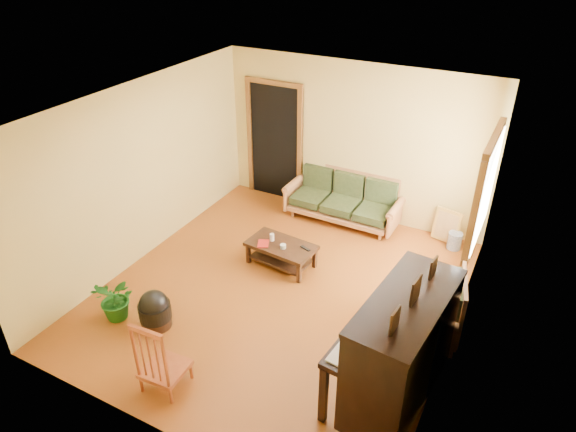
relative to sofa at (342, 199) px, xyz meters
The scene contains 16 objects.
floor 2.22m from the sofa, 89.83° to the right, with size 5.00×5.00×0.00m, color #632D0D.
doorway 1.60m from the sofa, 168.26° to the left, with size 1.08×0.16×2.05m, color black.
window 2.62m from the sofa, 21.65° to the right, with size 0.12×1.36×1.46m, color white.
sofa is the anchor object (origin of this frame).
coffee_table 1.66m from the sofa, 99.97° to the right, with size 0.99×0.54×0.36m, color black.
armchair 2.86m from the sofa, 47.14° to the right, with size 0.87×0.91×0.91m, color #995F38.
piano 3.76m from the sofa, 58.90° to the right, with size 0.90×1.53×1.35m, color black.
footstool 3.65m from the sofa, 106.82° to the right, with size 0.40×0.40×0.38m, color black.
red_chair 4.19m from the sofa, 94.43° to the right, with size 0.44×0.48×0.95m, color maroon.
leaning_frame 1.72m from the sofa, ahead, with size 0.42×0.09×0.56m, color gold.
ceramic_crock 1.90m from the sofa, ahead, with size 0.22×0.22×0.27m, color #304B91.
potted_plant 3.93m from the sofa, 113.48° to the right, with size 0.54×0.46×0.60m, color #195819.
book 1.87m from the sofa, 108.23° to the right, with size 0.16×0.21×0.02m, color maroon.
candle 1.65m from the sofa, 105.88° to the right, with size 0.07×0.07×0.11m, color silver.
glass_jar 1.70m from the sofa, 97.22° to the right, with size 0.09×0.09×0.06m, color silver.
remote 1.56m from the sofa, 87.14° to the right, with size 0.16×0.04×0.02m, color black.
Camera 1 is at (2.67, -4.88, 4.43)m, focal length 32.00 mm.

